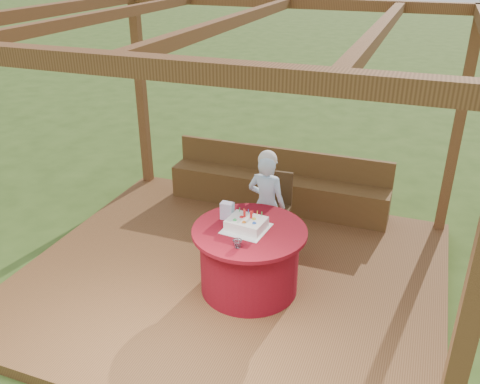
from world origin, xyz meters
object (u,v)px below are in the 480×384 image
bench (277,189)px  table (249,259)px  chair (274,204)px  drinking_glass (237,244)px  birthday_cake (246,224)px  gift_bag (227,211)px  elderly_woman (266,203)px

bench → table: bench is taller
chair → drinking_glass: size_ratio=9.65×
birthday_cake → gift_bag: gift_bag is taller
bench → table: size_ratio=2.58×
gift_bag → drinking_glass: 0.57m
table → drinking_glass: (0.01, -0.36, 0.39)m
elderly_woman → birthday_cake: (0.03, -0.74, 0.12)m
chair → gift_bag: size_ratio=4.52×
bench → gift_bag: gift_bag is taller
chair → birthday_cake: (0.04, -1.11, 0.31)m
birthday_cake → table: bearing=-0.3°
elderly_woman → gift_bag: (-0.23, -0.62, 0.16)m
bench → table: 1.93m
bench → gift_bag: (-0.02, -1.78, 0.54)m
elderly_woman → gift_bag: elderly_woman is taller
drinking_glass → elderly_woman: bearing=93.5°
birthday_cake → drinking_glass: birthday_cake is taller
gift_bag → table: bearing=-21.8°
chair → birthday_cake: birthday_cake is taller
birthday_cake → gift_bag: size_ratio=2.46×
bench → birthday_cake: size_ratio=6.54×
bench → elderly_woman: size_ratio=2.35×
chair → birthday_cake: size_ratio=1.84×
bench → drinking_glass: (0.28, -2.27, 0.49)m
table → bench: bearing=98.0°
drinking_glass → chair: bearing=93.2°
birthday_cake → drinking_glass: bearing=-83.5°
bench → elderly_woman: (0.21, -1.17, 0.38)m
bench → drinking_glass: bench is taller
birthday_cake → elderly_woman: bearing=92.0°
bench → gift_bag: 1.86m
drinking_glass → table: bearing=91.0°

